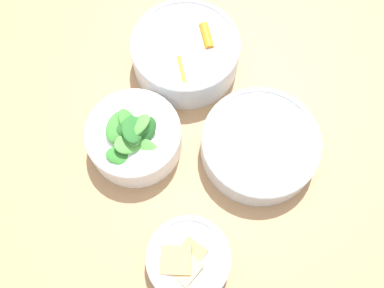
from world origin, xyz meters
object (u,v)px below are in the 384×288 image
object	(u,v)px
bowl_carrots	(185,53)
bowl_greens	(134,137)
bowl_beans_hotdog	(260,145)
bowl_cookies	(188,259)

from	to	relation	value
bowl_carrots	bowl_greens	size ratio (longest dim) A/B	1.23
bowl_beans_hotdog	bowl_greens	bearing A→B (deg)	-143.72
bowl_carrots	bowl_cookies	distance (m)	0.36
bowl_carrots	bowl_cookies	xyz separation A→B (m)	(0.23, -0.27, -0.01)
bowl_carrots	bowl_cookies	bearing A→B (deg)	-49.90
bowl_beans_hotdog	bowl_carrots	bearing A→B (deg)	164.64
bowl_carrots	bowl_greens	xyz separation A→B (m)	(0.04, -0.18, -0.00)
bowl_carrots	bowl_beans_hotdog	distance (m)	0.21
bowl_carrots	bowl_greens	distance (m)	0.18
bowl_beans_hotdog	bowl_cookies	distance (m)	0.22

